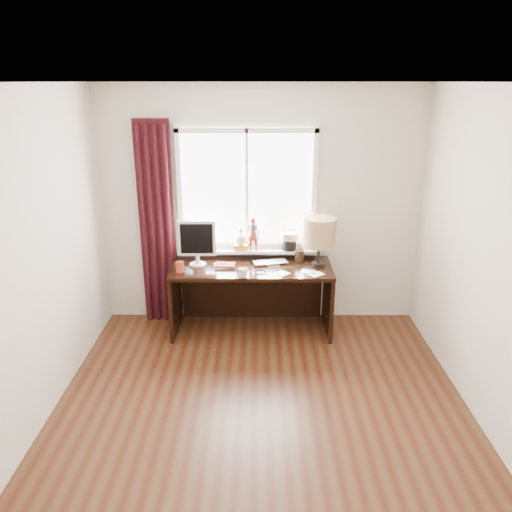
{
  "coord_description": "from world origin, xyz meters",
  "views": [
    {
      "loc": [
        -0.03,
        -3.32,
        2.61
      ],
      "look_at": [
        -0.05,
        1.25,
        1.0
      ],
      "focal_mm": 35.0,
      "sensor_mm": 36.0,
      "label": 1
    }
  ],
  "objects_px": {
    "red_cup": "(180,267)",
    "desk": "(252,284)",
    "mug": "(243,272)",
    "table_lamp": "(319,233)",
    "monitor": "(197,240)",
    "laptop": "(270,263)"
  },
  "relations": [
    {
      "from": "laptop",
      "to": "monitor",
      "type": "relative_size",
      "value": 0.74
    },
    {
      "from": "desk",
      "to": "monitor",
      "type": "bearing_deg",
      "value": -174.24
    },
    {
      "from": "desk",
      "to": "table_lamp",
      "type": "bearing_deg",
      "value": -4.97
    },
    {
      "from": "desk",
      "to": "monitor",
      "type": "distance_m",
      "value": 0.78
    },
    {
      "from": "mug",
      "to": "red_cup",
      "type": "distance_m",
      "value": 0.67
    },
    {
      "from": "mug",
      "to": "desk",
      "type": "relative_size",
      "value": 0.06
    },
    {
      "from": "red_cup",
      "to": "table_lamp",
      "type": "distance_m",
      "value": 1.49
    },
    {
      "from": "monitor",
      "to": "laptop",
      "type": "bearing_deg",
      "value": 3.0
    },
    {
      "from": "desk",
      "to": "red_cup",
      "type": "bearing_deg",
      "value": -160.69
    },
    {
      "from": "desk",
      "to": "table_lamp",
      "type": "height_order",
      "value": "table_lamp"
    },
    {
      "from": "desk",
      "to": "table_lamp",
      "type": "distance_m",
      "value": 0.94
    },
    {
      "from": "laptop",
      "to": "monitor",
      "type": "xyz_separation_m",
      "value": [
        -0.78,
        -0.04,
        0.26
      ]
    },
    {
      "from": "mug",
      "to": "table_lamp",
      "type": "height_order",
      "value": "table_lamp"
    },
    {
      "from": "red_cup",
      "to": "laptop",
      "type": "bearing_deg",
      "value": 14.36
    },
    {
      "from": "mug",
      "to": "red_cup",
      "type": "height_order",
      "value": "red_cup"
    },
    {
      "from": "mug",
      "to": "table_lamp",
      "type": "relative_size",
      "value": 0.19
    },
    {
      "from": "red_cup",
      "to": "desk",
      "type": "bearing_deg",
      "value": 19.31
    },
    {
      "from": "desk",
      "to": "laptop",
      "type": "bearing_deg",
      "value": -4.82
    },
    {
      "from": "red_cup",
      "to": "desk",
      "type": "distance_m",
      "value": 0.83
    },
    {
      "from": "red_cup",
      "to": "desk",
      "type": "height_order",
      "value": "red_cup"
    },
    {
      "from": "laptop",
      "to": "red_cup",
      "type": "relative_size",
      "value": 3.35
    },
    {
      "from": "red_cup",
      "to": "desk",
      "type": "relative_size",
      "value": 0.06
    }
  ]
}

